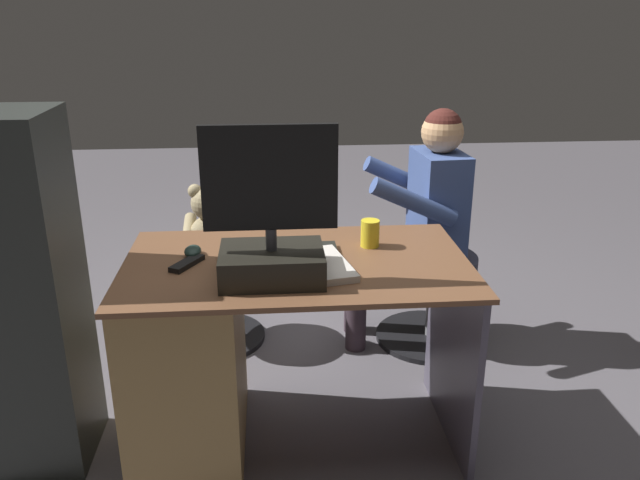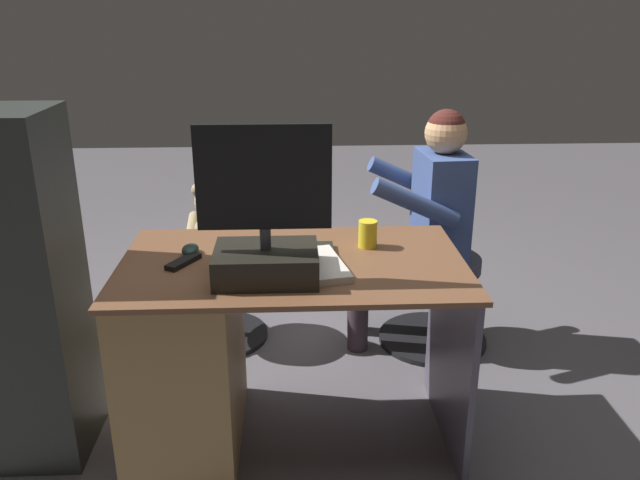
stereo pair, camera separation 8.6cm
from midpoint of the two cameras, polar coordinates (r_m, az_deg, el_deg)
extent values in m
plane|color=#5D585F|center=(2.92, -3.14, -12.34)|extent=(10.00, 10.00, 0.00)
cube|color=brown|center=(2.23, -3.20, -2.15)|extent=(1.20, 0.72, 0.02)
cube|color=#9E7C47|center=(2.42, -12.67, -10.38)|extent=(0.39, 0.66, 0.71)
cube|color=#504A5B|center=(2.48, 10.71, -9.51)|extent=(0.02, 0.64, 0.71)
cube|color=black|center=(2.08, -5.49, -2.15)|extent=(0.34, 0.25, 0.10)
cylinder|color=#333338|center=(2.05, -5.57, 0.06)|extent=(0.04, 0.04, 0.07)
cube|color=black|center=(1.99, -5.76, 5.52)|extent=(0.42, 0.02, 0.33)
cube|color=black|center=(2.01, -5.76, 5.62)|extent=(0.39, 0.00, 0.30)
cube|color=black|center=(2.29, -4.80, -1.06)|extent=(0.42, 0.14, 0.02)
ellipsoid|color=#1C2E29|center=(2.32, -12.32, -0.99)|extent=(0.06, 0.10, 0.04)
cylinder|color=yellow|center=(2.35, 3.45, 0.59)|extent=(0.07, 0.07, 0.10)
cube|color=black|center=(2.24, -12.86, -2.05)|extent=(0.11, 0.15, 0.02)
cube|color=silver|center=(2.16, -1.63, -2.34)|extent=(0.28, 0.34, 0.02)
cylinder|color=black|center=(3.27, -10.00, -8.48)|extent=(0.49, 0.49, 0.03)
cylinder|color=gray|center=(3.19, -10.21, -5.43)|extent=(0.04, 0.04, 0.36)
cylinder|color=#42373E|center=(3.10, -10.45, -1.93)|extent=(0.42, 0.42, 0.06)
ellipsoid|color=tan|center=(3.06, -10.60, 0.34)|extent=(0.19, 0.16, 0.20)
sphere|color=tan|center=(3.01, -10.80, 3.25)|extent=(0.16, 0.16, 0.16)
sphere|color=beige|center=(3.07, -10.67, 3.40)|extent=(0.06, 0.06, 0.06)
sphere|color=tan|center=(2.98, -9.83, 4.36)|extent=(0.07, 0.07, 0.07)
sphere|color=tan|center=(3.00, -11.91, 4.28)|extent=(0.07, 0.07, 0.07)
cylinder|color=tan|center=(3.07, -8.82, 1.31)|extent=(0.06, 0.15, 0.10)
cylinder|color=tan|center=(3.09, -12.34, 1.20)|extent=(0.06, 0.15, 0.10)
cylinder|color=tan|center=(3.18, -9.44, -0.13)|extent=(0.06, 0.12, 0.06)
cylinder|color=tan|center=(3.19, -11.24, -0.18)|extent=(0.06, 0.12, 0.06)
cylinder|color=black|center=(3.27, 8.94, -8.49)|extent=(0.53, 0.53, 0.03)
cylinder|color=gray|center=(3.18, 9.13, -5.43)|extent=(0.04, 0.04, 0.36)
cylinder|color=#444458|center=(3.09, 9.34, -1.92)|extent=(0.41, 0.41, 0.06)
cube|color=#3F5691|center=(3.00, 9.64, 3.06)|extent=(0.22, 0.33, 0.50)
sphere|color=tan|center=(2.92, 10.03, 9.45)|extent=(0.19, 0.19, 0.19)
sphere|color=#4C211B|center=(2.92, 10.06, 9.81)|extent=(0.17, 0.17, 0.17)
cylinder|color=#3F5691|center=(2.77, 7.52, 3.35)|extent=(0.40, 0.11, 0.24)
cylinder|color=#3F5691|center=(3.15, 6.61, 5.45)|extent=(0.40, 0.11, 0.24)
cylinder|color=#3A2C35|center=(2.97, 6.11, -1.68)|extent=(0.38, 0.14, 0.11)
cylinder|color=#3A2C35|center=(3.05, 2.44, -5.93)|extent=(0.10, 0.10, 0.45)
cylinder|color=#3A2C35|center=(3.13, 5.78, -0.48)|extent=(0.38, 0.14, 0.11)
cylinder|color=#3A2C35|center=(3.21, 2.31, -4.54)|extent=(0.10, 0.10, 0.45)
cube|color=#292D2A|center=(2.45, -26.88, -4.61)|extent=(0.44, 0.36, 1.26)
camera|label=1|loc=(0.04, -90.94, -0.35)|focal=35.87mm
camera|label=2|loc=(0.04, 89.06, 0.35)|focal=35.87mm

